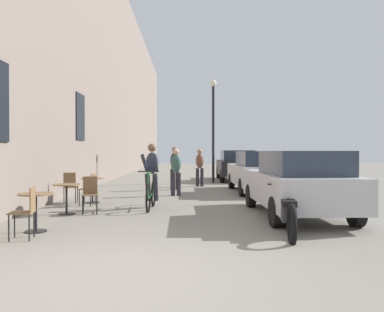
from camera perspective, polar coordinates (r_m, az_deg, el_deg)
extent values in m
plane|color=gray|center=(5.00, -9.13, -16.88)|extent=(88.00, 88.00, 0.00)
cube|color=gray|center=(19.65, -13.36, 13.45)|extent=(0.50, 68.00, 11.68)
cube|color=black|center=(15.06, -15.81, 5.44)|extent=(0.04, 1.10, 1.70)
cylinder|color=black|center=(8.05, -21.59, -10.06)|extent=(0.40, 0.40, 0.02)
cylinder|color=black|center=(8.00, -21.60, -7.61)|extent=(0.05, 0.05, 0.67)
cylinder|color=brown|center=(7.95, -21.62, -5.12)|extent=(0.64, 0.64, 0.02)
cylinder|color=black|center=(7.32, -24.92, -9.45)|extent=(0.02, 0.02, 0.45)
cylinder|color=black|center=(7.63, -24.23, -9.03)|extent=(0.02, 0.02, 0.45)
cylinder|color=black|center=(7.24, -22.43, -9.55)|extent=(0.02, 0.02, 0.45)
cylinder|color=black|center=(7.55, -21.84, -9.13)|extent=(0.02, 0.02, 0.45)
cube|color=brown|center=(7.40, -23.36, -7.50)|extent=(0.43, 0.43, 0.02)
cube|color=brown|center=(7.33, -22.00, -5.83)|extent=(0.07, 0.34, 0.42)
cylinder|color=black|center=(10.00, -17.64, -7.94)|extent=(0.40, 0.40, 0.02)
cylinder|color=black|center=(9.95, -17.65, -5.96)|extent=(0.05, 0.05, 0.67)
cylinder|color=brown|center=(9.92, -17.66, -3.95)|extent=(0.64, 0.64, 0.02)
cylinder|color=black|center=(9.66, -13.58, -6.94)|extent=(0.02, 0.02, 0.45)
cylinder|color=black|center=(9.67, -15.51, -6.94)|extent=(0.02, 0.02, 0.45)
cylinder|color=black|center=(9.98, -13.53, -6.69)|extent=(0.02, 0.02, 0.45)
cylinder|color=black|center=(9.99, -15.39, -6.69)|extent=(0.02, 0.02, 0.45)
cube|color=brown|center=(9.79, -14.51, -5.45)|extent=(0.45, 0.45, 0.02)
cube|color=brown|center=(9.95, -14.47, -4.08)|extent=(0.34, 0.09, 0.42)
cylinder|color=black|center=(11.94, -14.16, -6.51)|extent=(0.40, 0.40, 0.02)
cylinder|color=black|center=(11.90, -14.17, -4.85)|extent=(0.05, 0.05, 0.67)
cylinder|color=brown|center=(11.87, -14.17, -3.17)|extent=(0.64, 0.64, 0.02)
cylinder|color=black|center=(11.26, -15.95, -5.85)|extent=(0.02, 0.02, 0.45)
cylinder|color=black|center=(11.55, -15.28, -5.68)|extent=(0.02, 0.02, 0.45)
cylinder|color=black|center=(11.13, -14.42, -5.92)|extent=(0.02, 0.02, 0.45)
cylinder|color=black|center=(11.42, -13.79, -5.75)|extent=(0.02, 0.02, 0.45)
cube|color=brown|center=(11.31, -14.86, -4.62)|extent=(0.44, 0.44, 0.02)
cube|color=brown|center=(11.23, -14.02, -3.53)|extent=(0.08, 0.34, 0.42)
cylinder|color=black|center=(12.26, -17.67, -5.32)|extent=(0.02, 0.02, 0.45)
cylinder|color=black|center=(12.20, -16.18, -5.35)|extent=(0.02, 0.02, 0.45)
cylinder|color=black|center=(11.95, -17.99, -5.48)|extent=(0.02, 0.02, 0.45)
cylinder|color=black|center=(11.88, -16.46, -5.51)|extent=(0.02, 0.02, 0.45)
cube|color=brown|center=(12.05, -17.07, -4.30)|extent=(0.41, 0.41, 0.02)
cube|color=brown|center=(11.86, -17.25, -3.32)|extent=(0.34, 0.05, 0.42)
torus|color=black|center=(9.85, -6.34, -6.16)|extent=(0.08, 0.71, 0.71)
torus|color=black|center=(10.88, -5.61, -5.50)|extent=(0.08, 0.71, 0.71)
cylinder|color=#2D6B38|center=(10.77, -5.67, -4.04)|extent=(0.04, 0.22, 0.58)
cylinder|color=#2D6B38|center=(10.25, -6.00, -2.41)|extent=(0.07, 0.83, 0.14)
cylinder|color=#2D6B38|center=(9.84, -6.32, -4.20)|extent=(0.04, 0.09, 0.67)
cylinder|color=#2D6B38|center=(10.39, -5.94, -5.58)|extent=(0.07, 1.00, 0.12)
cylinder|color=black|center=(9.84, -6.30, -2.25)|extent=(0.52, 0.05, 0.03)
ellipsoid|color=black|center=(10.66, -5.73, -2.39)|extent=(0.12, 0.24, 0.06)
ellipsoid|color=#2D3342|center=(10.57, -5.78, -0.93)|extent=(0.35, 0.36, 0.59)
sphere|color=brown|center=(10.52, -5.81, 1.22)|extent=(0.22, 0.22, 0.22)
cylinder|color=#26262D|center=(10.52, -5.28, -4.52)|extent=(0.14, 0.40, 0.75)
cylinder|color=#26262D|center=(10.54, -6.37, -4.51)|extent=(0.14, 0.40, 0.75)
cylinder|color=#2D3342|center=(10.16, -5.25, -1.03)|extent=(0.10, 0.75, 0.48)
cylinder|color=#2D3342|center=(10.20, -6.84, -1.03)|extent=(0.13, 0.75, 0.48)
cylinder|color=#26262D|center=(13.37, -1.91, -4.09)|extent=(0.14, 0.14, 0.77)
cylinder|color=#26262D|center=(13.37, -2.77, -4.09)|extent=(0.14, 0.14, 0.77)
ellipsoid|color=#38564C|center=(13.33, -2.35, -1.11)|extent=(0.34, 0.24, 0.61)
sphere|color=tan|center=(13.32, -2.35, 0.63)|extent=(0.22, 0.22, 0.22)
cylinder|color=#26262D|center=(15.39, -2.15, -3.37)|extent=(0.14, 0.14, 0.82)
cylinder|color=#26262D|center=(15.42, -2.89, -3.37)|extent=(0.14, 0.14, 0.82)
ellipsoid|color=#2D3342|center=(15.37, -2.52, -0.65)|extent=(0.36, 0.27, 0.65)
sphere|color=brown|center=(15.37, -2.53, 0.92)|extent=(0.22, 0.22, 0.22)
cylinder|color=#26262D|center=(16.84, 0.79, -3.09)|extent=(0.14, 0.14, 0.78)
cylinder|color=#26262D|center=(16.88, 1.45, -3.08)|extent=(0.14, 0.14, 0.78)
ellipsoid|color=brown|center=(16.83, 1.12, -0.72)|extent=(0.38, 0.30, 0.61)
sphere|color=#A57A5B|center=(16.82, 1.12, 0.67)|extent=(0.22, 0.22, 0.22)
cylinder|color=black|center=(18.90, 3.08, 3.13)|extent=(0.12, 0.12, 4.60)
sphere|color=silver|center=(19.16, 3.08, 10.44)|extent=(0.32, 0.32, 0.32)
cube|color=#B7B7BC|center=(9.56, 14.72, -4.44)|extent=(1.82, 4.28, 0.69)
cube|color=#283342|center=(9.03, 15.65, -0.91)|extent=(1.51, 2.32, 0.51)
cylinder|color=black|center=(10.77, 8.48, -5.69)|extent=(0.21, 0.62, 0.61)
cylinder|color=black|center=(11.16, 16.65, -5.49)|extent=(0.21, 0.62, 0.61)
cylinder|color=black|center=(8.04, 12.03, -7.89)|extent=(0.21, 0.62, 0.61)
cylinder|color=black|center=(8.56, 22.60, -7.41)|extent=(0.21, 0.62, 0.61)
cube|color=#B7B7BC|center=(14.73, 9.49, -2.63)|extent=(1.81, 4.25, 0.69)
cube|color=#283342|center=(14.21, 9.90, -0.34)|extent=(1.50, 2.30, 0.51)
cylinder|color=black|center=(16.00, 5.72, -3.59)|extent=(0.21, 0.61, 0.61)
cylinder|color=black|center=(16.28, 11.29, -3.53)|extent=(0.21, 0.61, 0.61)
cylinder|color=black|center=(13.25, 7.28, -4.50)|extent=(0.21, 0.61, 0.61)
cylinder|color=black|center=(13.59, 13.94, -4.38)|extent=(0.21, 0.61, 0.61)
cube|color=black|center=(20.45, 6.36, -1.64)|extent=(1.88, 4.37, 0.70)
cube|color=#283342|center=(19.92, 6.52, 0.06)|extent=(1.55, 2.37, 0.52)
cylinder|color=black|center=(21.82, 3.84, -2.42)|extent=(0.21, 0.63, 0.62)
cylinder|color=black|center=(21.98, 8.09, -2.40)|extent=(0.21, 0.63, 0.62)
cylinder|color=black|center=(18.98, 4.36, -2.89)|extent=(0.21, 0.63, 0.62)
cylinder|color=black|center=(19.16, 9.24, -2.86)|extent=(0.21, 0.63, 0.62)
torus|color=black|center=(8.21, 12.95, -7.76)|extent=(0.18, 0.70, 0.69)
torus|color=black|center=(6.79, 14.22, -9.56)|extent=(0.20, 0.71, 0.70)
cube|color=#333338|center=(7.49, 13.52, -7.82)|extent=(0.34, 0.79, 0.28)
ellipsoid|color=black|center=(7.55, 13.44, -6.06)|extent=(0.35, 0.55, 0.24)
cube|color=black|center=(7.18, 13.78, -6.58)|extent=(0.30, 0.47, 0.10)
cylinder|color=black|center=(8.05, 13.03, -3.99)|extent=(0.62, 0.12, 0.03)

